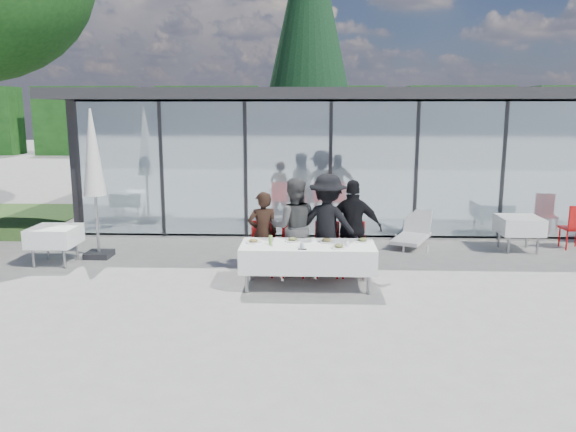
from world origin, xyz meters
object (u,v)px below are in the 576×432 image
(diner_chair_d, at_px, (353,246))
(diner_chair_b, at_px, (294,246))
(diner_chair_a, at_px, (263,245))
(market_umbrella, at_px, (93,162))
(dining_table, at_px, (308,256))
(spare_table_left, at_px, (54,236))
(diner_c, at_px, (327,225))
(diner_b, at_px, (294,227))
(spare_table_right, at_px, (519,225))
(plate_b, at_px, (293,240))
(plate_d, at_px, (363,240))
(plate_a, at_px, (253,241))
(diner_d, at_px, (353,228))
(plate_extra, at_px, (339,247))
(conifer_tree, at_px, (309,27))
(plate_c, at_px, (327,241))
(folded_eyeglasses, at_px, (302,249))
(diner_chair_c, at_px, (327,246))
(juice_bottle, at_px, (270,240))
(lounger, at_px, (413,233))
(diner_a, at_px, (263,233))
(spare_chair_b, at_px, (575,225))

(diner_chair_d, bearing_deg, diner_chair_b, 180.00)
(diner_chair_a, relative_size, market_umbrella, 0.33)
(dining_table, xyz_separation_m, spare_table_left, (-4.94, 1.27, 0.02))
(diner_chair_a, bearing_deg, dining_table, -42.45)
(diner_chair_b, relative_size, diner_c, 0.53)
(dining_table, relative_size, diner_chair_b, 2.32)
(diner_b, xyz_separation_m, spare_table_right, (4.74, 1.93, -0.34))
(diner_b, distance_m, diner_c, 0.61)
(plate_b, height_order, plate_d, same)
(plate_a, bearing_deg, diner_d, 20.51)
(plate_b, xyz_separation_m, plate_extra, (0.77, -0.46, 0.00))
(diner_d, distance_m, spare_table_right, 4.16)
(diner_chair_d, xyz_separation_m, conifer_tree, (-0.85, 11.84, 5.45))
(diner_chair_d, height_order, plate_c, diner_chair_d)
(spare_table_left, height_order, spare_table_right, same)
(spare_table_right, bearing_deg, diner_b, -157.89)
(folded_eyeglasses, relative_size, spare_table_left, 0.16)
(diner_chair_c, relative_size, conifer_tree, 0.09)
(diner_chair_a, bearing_deg, spare_table_right, 19.82)
(diner_c, relative_size, plate_b, 6.69)
(dining_table, height_order, juice_bottle, juice_bottle)
(diner_b, bearing_deg, spare_table_left, -8.62)
(diner_c, relative_size, spare_table_right, 2.16)
(diner_chair_a, height_order, spare_table_right, diner_chair_a)
(diner_c, bearing_deg, diner_chair_a, 16.32)
(diner_b, xyz_separation_m, lounger, (2.60, 2.40, -0.63))
(plate_b, relative_size, spare_table_right, 0.32)
(diner_b, relative_size, plate_c, 6.41)
(diner_a, xyz_separation_m, plate_d, (1.76, -0.51, 0.01))
(diner_d, bearing_deg, spare_chair_b, -151.15)
(market_umbrella, xyz_separation_m, lounger, (6.62, 1.35, -1.70))
(diner_chair_c, height_order, spare_table_right, diner_chair_c)
(plate_extra, distance_m, spare_table_left, 5.66)
(plate_d, bearing_deg, spare_chair_b, 28.46)
(diner_chair_a, xyz_separation_m, spare_table_right, (5.31, 1.91, 0.02))
(dining_table, height_order, diner_c, diner_c)
(diner_a, distance_m, market_umbrella, 3.80)
(diner_chair_c, distance_m, spare_table_left, 5.31)
(diner_chair_d, xyz_separation_m, spare_table_right, (3.67, 1.91, 0.02))
(dining_table, distance_m, diner_b, 0.85)
(dining_table, xyz_separation_m, spare_chair_b, (5.73, 2.82, -0.00))
(plate_a, height_order, plate_b, same)
(diner_c, bearing_deg, diner_a, 17.03)
(diner_b, distance_m, plate_a, 0.94)
(diner_a, height_order, juice_bottle, diner_a)
(plate_extra, bearing_deg, plate_d, 47.13)
(market_umbrella, bearing_deg, spare_chair_b, 5.87)
(diner_c, xyz_separation_m, folded_eyeglasses, (-0.44, -1.10, -0.17))
(diner_chair_a, distance_m, diner_c, 1.23)
(diner_b, bearing_deg, plate_a, 42.09)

